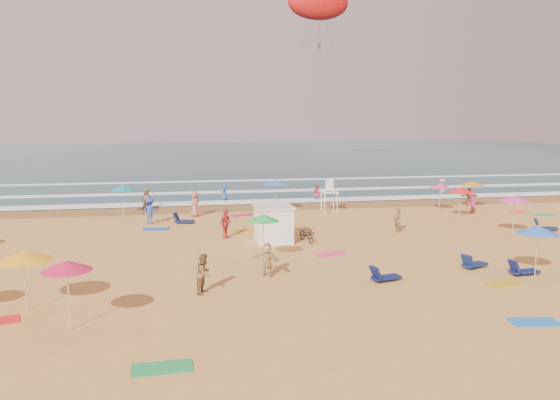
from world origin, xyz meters
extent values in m
plane|color=gold|center=(0.00, 0.00, 0.00)|extent=(220.00, 220.00, 0.00)
cube|color=#0C4756|center=(0.00, 84.00, 0.00)|extent=(220.00, 140.00, 0.18)
plane|color=olive|center=(0.00, 12.50, 0.01)|extent=(220.00, 220.00, 0.00)
cube|color=white|center=(0.00, 15.00, 0.10)|extent=(200.00, 2.20, 0.05)
cube|color=white|center=(0.00, 22.00, 0.10)|extent=(200.00, 1.60, 0.05)
cube|color=white|center=(0.00, 32.00, 0.10)|extent=(200.00, 1.20, 0.05)
cube|color=white|center=(-2.34, -0.42, 1.00)|extent=(2.00, 2.00, 2.00)
cube|color=silver|center=(-2.34, -0.42, 2.06)|extent=(2.20, 2.20, 0.12)
imported|color=black|center=(-0.44, -0.72, 0.44)|extent=(0.95, 1.77, 0.89)
cone|color=blue|center=(7.90, -9.74, 2.17)|extent=(1.78, 1.78, 0.35)
cone|color=#DD1744|center=(-11.40, -12.44, 2.22)|extent=(1.64, 1.64, 0.35)
cone|color=#FF1B1A|center=(12.10, 4.51, 2.10)|extent=(1.72, 1.72, 0.35)
cone|color=#EB3497|center=(12.26, -1.52, 2.31)|extent=(1.89, 1.89, 0.35)
cone|color=orange|center=(15.46, 8.86, 2.00)|extent=(2.01, 2.01, 0.35)
cone|color=teal|center=(-11.73, 10.77, 2.03)|extent=(1.73, 1.73, 0.35)
cone|color=green|center=(-3.68, -5.09, 2.29)|extent=(1.56, 1.56, 0.35)
cone|color=#FFA815|center=(-13.34, -10.14, 2.07)|extent=(2.03, 2.03, 0.35)
cone|color=blue|center=(-0.34, 10.03, 2.32)|extent=(1.92, 1.92, 0.35)
cone|color=#FB3789|center=(12.11, 7.66, 2.02)|extent=(1.74, 1.74, 0.35)
cube|color=#0E164A|center=(1.11, -9.08, 0.17)|extent=(1.40, 0.86, 0.34)
cube|color=navy|center=(6.07, -7.83, 0.17)|extent=(1.42, 1.01, 0.34)
cube|color=#101952|center=(7.64, -9.37, 0.17)|extent=(1.34, 0.65, 0.34)
cube|color=#0E1C47|center=(15.36, -0.49, 0.17)|extent=(1.42, 1.05, 0.34)
cube|color=#0E1A47|center=(-7.33, 6.38, 0.17)|extent=(1.41, 0.93, 0.34)
cube|color=#1C4FAF|center=(-9.16, 4.62, 0.01)|extent=(1.75, 0.96, 0.03)
cube|color=#25944B|center=(-8.32, -15.94, 0.01)|extent=(1.74, 0.93, 0.03)
cube|color=orange|center=(-3.49, 3.09, 0.01)|extent=(1.83, 1.15, 0.03)
cube|color=#F23962|center=(0.03, -3.97, 0.01)|extent=(1.88, 1.34, 0.03)
cube|color=#C81950|center=(-3.05, 8.89, 0.01)|extent=(1.90, 1.42, 0.03)
cube|color=blue|center=(4.31, -14.73, 0.01)|extent=(1.81, 1.09, 0.03)
cube|color=#269A58|center=(19.08, 4.82, 0.01)|extent=(1.85, 1.23, 0.03)
cube|color=gold|center=(5.94, -10.40, 0.01)|extent=(1.87, 1.29, 0.03)
cube|color=#F63941|center=(17.92, 6.35, 0.01)|extent=(1.90, 1.46, 0.03)
imported|color=#2440AB|center=(-9.61, 6.66, 0.89)|extent=(1.27, 0.90, 1.79)
imported|color=#2361A7|center=(-3.73, 16.08, 0.64)|extent=(0.71, 0.77, 1.77)
imported|color=#C2305B|center=(14.19, 6.55, 0.82)|extent=(0.68, 1.10, 1.65)
imported|color=#A6674C|center=(-6.52, 9.01, 0.93)|extent=(0.97, 1.09, 1.86)
imported|color=tan|center=(-3.89, -7.36, 0.77)|extent=(1.37, 1.31, 1.55)
imported|color=brown|center=(5.79, 0.81, 0.79)|extent=(0.49, 0.64, 1.58)
imported|color=brown|center=(-6.78, -9.27, 0.82)|extent=(0.93, 1.00, 1.64)
imported|color=brown|center=(-10.16, 12.95, 0.82)|extent=(0.89, 0.67, 1.65)
imported|color=#DC3754|center=(4.38, 15.29, 0.59)|extent=(0.72, 0.88, 1.68)
imported|color=tan|center=(16.79, 16.32, 0.67)|extent=(0.84, 1.27, 1.85)
imported|color=#A8784D|center=(15.92, 9.92, 0.75)|extent=(1.42, 1.10, 1.50)
imported|color=red|center=(-4.98, 1.16, 0.88)|extent=(0.99, 1.07, 1.77)
ellipsoid|color=red|center=(15.62, 58.63, 26.08)|extent=(10.14, 3.55, 5.57)
cube|color=#3F3326|center=(15.62, 57.63, 19.08)|extent=(0.40, 0.30, 0.90)
camera|label=1|loc=(-7.77, -30.88, 6.92)|focal=35.00mm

